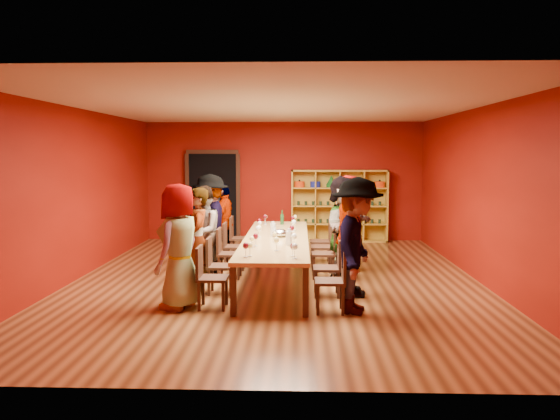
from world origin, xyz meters
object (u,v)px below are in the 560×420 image
object	(u,v)px
person_right_3	(347,223)
person_left_3	(211,222)
person_left_0	(179,246)
person_left_4	(224,222)
chair_person_right_2	(328,250)
wine_bottle	(282,219)
chair_person_right_3	(326,244)
spittoon_bowl	(280,233)
chair_person_left_1	(216,262)
chair_person_left_3	(231,243)
chair_person_left_2	(225,250)
person_left_2	(203,232)
chair_person_left_4	(237,235)
chair_person_left_0	(207,274)
chair_person_right_0	(336,277)
person_left_1	(197,241)
person_right_0	(357,245)
person_right_2	(344,227)
tasting_table	(276,240)
shelving_unit	(339,202)
chair_person_right_1	(332,264)
person_right_1	(350,238)
person_right_4	(341,220)

from	to	relation	value
person_right_3	person_left_3	bearing A→B (deg)	101.85
person_left_0	person_left_4	xyz separation A→B (m)	(0.13, 3.68, -0.11)
chair_person_right_2	wine_bottle	xyz separation A→B (m)	(-0.86, 1.58, 0.37)
chair_person_right_3	spittoon_bowl	distance (m)	1.21
chair_person_left_1	wine_bottle	distance (m)	2.90
chair_person_left_3	chair_person_right_3	world-z (taller)	same
chair_person_left_2	person_left_2	world-z (taller)	person_left_2
chair_person_left_4	chair_person_left_3	bearing A→B (deg)	-90.00
chair_person_left_0	wine_bottle	size ratio (longest dim) A/B	3.01
person_left_2	chair_person_right_0	distance (m)	3.03
person_left_3	spittoon_bowl	size ratio (longest dim) A/B	6.75
chair_person_left_3	person_right_3	distance (m)	2.25
person_left_3	person_right_3	size ratio (longest dim) A/B	1.01
person_left_4	chair_person_right_3	distance (m)	2.33
person_left_2	spittoon_bowl	size ratio (longest dim) A/B	6.09
person_left_2	person_left_4	size ratio (longest dim) A/B	1.05
person_left_0	chair_person_left_4	xyz separation A→B (m)	(0.40, 3.68, -0.40)
person_left_1	chair_person_right_3	world-z (taller)	person_left_1
chair_person_left_3	person_right_0	bearing A→B (deg)	-52.97
person_left_0	wine_bottle	world-z (taller)	person_left_0
chair_person_right_2	person_right_2	world-z (taller)	person_right_2
spittoon_bowl	chair_person_left_4	bearing A→B (deg)	118.27
tasting_table	chair_person_left_1	size ratio (longest dim) A/B	5.06
chair_person_left_2	chair_person_left_3	size ratio (longest dim) A/B	1.00
tasting_table	chair_person_left_2	xyz separation A→B (m)	(-0.91, 0.11, -0.20)
person_left_4	chair_person_right_3	bearing A→B (deg)	72.83
wine_bottle	chair_person_right_2	bearing A→B (deg)	-61.34
chair_person_left_3	spittoon_bowl	bearing A→B (deg)	-38.73
chair_person_left_2	chair_person_right_3	bearing A→B (deg)	23.19
tasting_table	spittoon_bowl	size ratio (longest dim) A/B	16.71
shelving_unit	chair_person_right_2	bearing A→B (deg)	-96.71
chair_person_left_1	person_left_1	bearing A→B (deg)	180.00
chair_person_left_3	chair_person_right_1	size ratio (longest dim) A/B	1.00
person_left_0	person_right_1	xyz separation A→B (m)	(2.49, 0.74, 0.02)
chair_person_right_1	wine_bottle	distance (m)	2.96
person_right_2	spittoon_bowl	distance (m)	1.13
chair_person_left_2	person_right_1	distance (m)	2.43
chair_person_right_2	person_right_0	bearing A→B (deg)	-82.23
person_left_1	person_left_3	world-z (taller)	person_left_3
person_left_2	chair_person_left_4	size ratio (longest dim) A/B	1.84
chair_person_left_1	person_right_2	distance (m)	2.42
chair_person_left_3	chair_person_left_1	bearing A→B (deg)	-90.00
person_right_4	person_left_0	bearing A→B (deg)	136.11
shelving_unit	chair_person_left_2	xyz separation A→B (m)	(-2.31, -4.20, -0.49)
person_left_0	person_left_4	size ratio (longest dim) A/B	1.14
chair_person_left_3	wine_bottle	xyz separation A→B (m)	(0.96, 0.89, 0.37)
person_left_1	person_right_0	bearing A→B (deg)	55.83
person_left_4	spittoon_bowl	bearing A→B (deg)	42.96
person_left_1	person_right_3	size ratio (longest dim) A/B	0.93
chair_person_right_3	wine_bottle	size ratio (longest dim) A/B	3.01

